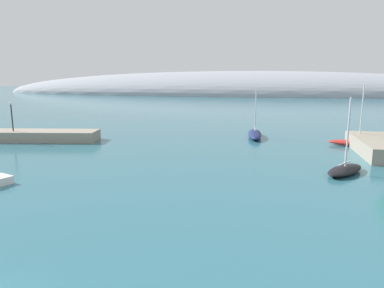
% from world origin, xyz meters
% --- Properties ---
extents(breakwater_rocks, '(27.80, 8.89, 1.48)m').
position_xyz_m(breakwater_rocks, '(-26.28, 33.41, 0.74)').
color(breakwater_rocks, gray).
rests_on(breakwater_rocks, ground).
extents(distant_ridge, '(282.36, 70.49, 24.56)m').
position_xyz_m(distant_ridge, '(-2.20, 184.89, 0.00)').
color(distant_ridge, '#999EA8').
rests_on(distant_ridge, ground).
extents(sailboat_navy_near_shore, '(2.49, 8.45, 7.23)m').
position_xyz_m(sailboat_navy_near_shore, '(9.34, 43.41, 0.55)').
color(sailboat_navy_near_shore, navy).
rests_on(sailboat_navy_near_shore, water).
extents(sailboat_black_mid_mooring, '(4.94, 5.92, 7.23)m').
position_xyz_m(sailboat_black_mid_mooring, '(18.37, 24.78, 0.44)').
color(sailboat_black_mid_mooring, black).
rests_on(sailboat_black_mid_mooring, water).
extents(sailboat_red_outer_mooring, '(7.89, 3.62, 8.18)m').
position_xyz_m(sailboat_red_outer_mooring, '(23.02, 39.16, 0.47)').
color(sailboat_red_outer_mooring, red).
rests_on(sailboat_red_outer_mooring, water).
extents(harbor_lamp_post, '(0.36, 0.36, 4.13)m').
position_xyz_m(harbor_lamp_post, '(-24.11, 33.10, 4.03)').
color(harbor_lamp_post, black).
rests_on(harbor_lamp_post, breakwater_rocks).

